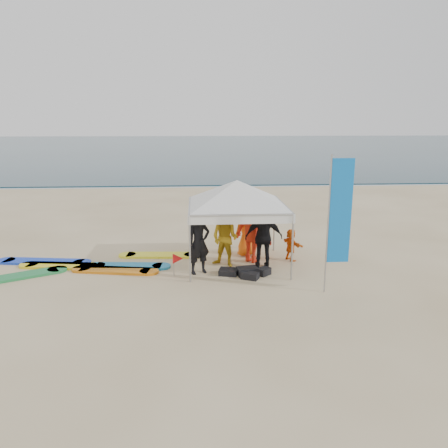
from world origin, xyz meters
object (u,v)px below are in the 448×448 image
person_seated (291,245)px  person_orange_a (253,230)px  marker_pennant (178,259)px  person_orange_b (246,230)px  canopy_tent (237,181)px  person_yellow (225,238)px  surfboard_spread (89,265)px  person_black_a (199,243)px  feather_flag (339,213)px  person_black_b (264,237)px

person_seated → person_orange_a: bearing=67.3°
person_seated → marker_pennant: bearing=84.7°
person_orange_b → person_seated: size_ratio=1.65×
person_seated → canopy_tent: bearing=76.0°
person_yellow → person_orange_b: 1.30m
person_orange_a → surfboard_spread: size_ratio=0.34×
person_black_a → person_seated: person_black_a is taller
person_orange_a → surfboard_spread: (-4.87, -0.17, -0.94)m
person_yellow → person_orange_a: person_orange_a is taller
person_black_a → person_seated: (2.80, 0.96, -0.40)m
person_seated → feather_flag: (0.57, -2.54, 1.52)m
person_seated → canopy_tent: (-1.69, -0.30, 2.02)m
person_yellow → person_orange_a: size_ratio=0.86×
person_orange_b → canopy_tent: canopy_tent is taller
person_seated → person_yellow: bearing=76.2°
surfboard_spread → person_orange_b: bearing=10.5°
person_yellow → person_seated: size_ratio=1.71×
feather_flag → marker_pennant: 4.46m
person_orange_b → person_black_b: bearing=78.5°
person_black_b → feather_flag: feather_flag is taller
feather_flag → marker_pennant: feather_flag is taller
person_orange_a → person_yellow: bearing=64.3°
canopy_tent → feather_flag: size_ratio=1.12×
person_black_a → marker_pennant: (-0.58, -0.20, -0.40)m
feather_flag → person_orange_b: bearing=120.0°
marker_pennant → surfboard_spread: bearing=160.1°
surfboard_spread → person_black_a: bearing=-13.3°
person_orange_b → feather_flag: (1.86, -3.23, 1.20)m
person_black_a → person_orange_b: 2.24m
person_black_b → surfboard_spread: (-5.11, 0.42, -0.88)m
person_black_a → person_black_b: person_black_b is taller
marker_pennant → person_orange_a: bearing=27.1°
person_orange_b → canopy_tent: (-0.40, -0.99, 1.70)m
person_black_b → person_orange_b: 1.36m
person_black_b → feather_flag: 2.68m
person_black_a → person_black_b: 1.90m
person_black_a → surfboard_spread: bearing=141.4°
person_orange_b → marker_pennant: (-2.09, -1.85, -0.32)m
person_orange_a → person_black_b: person_orange_a is taller
person_black_b → person_orange_a: bearing=-64.7°
person_seated → feather_flag: 3.02m
marker_pennant → surfboard_spread: size_ratio=0.11×
person_black_a → feather_flag: (3.37, -1.58, 1.13)m
person_yellow → person_seated: bearing=40.7°
person_orange_a → canopy_tent: bearing=70.7°
person_orange_a → surfboard_spread: 4.96m
canopy_tent → person_yellow: bearing=-168.8°
person_yellow → canopy_tent: canopy_tent is taller
canopy_tent → surfboard_spread: (-4.36, 0.11, -2.48)m
person_orange_b → feather_flag: size_ratio=0.48×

